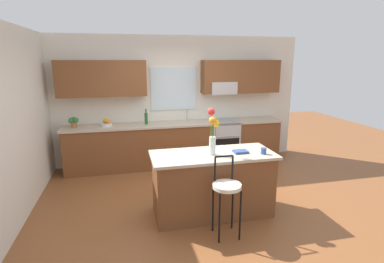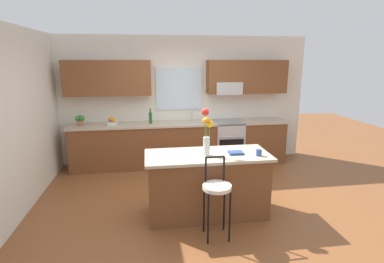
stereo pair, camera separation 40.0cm
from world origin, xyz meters
TOP-DOWN VIEW (x-y plane):
  - ground_plane at (0.00, 0.00)m, footprint 14.00×14.00m
  - wall_left at (-2.56, 0.30)m, footprint 0.12×4.60m
  - back_wall_assembly at (0.02, 1.99)m, footprint 5.60×0.50m
  - counter_run at (0.00, 1.70)m, footprint 4.56×0.64m
  - sink_faucet at (0.26, 1.84)m, footprint 0.02×0.13m
  - oven_range at (1.02, 1.68)m, footprint 0.60×0.64m
  - kitchen_island at (0.13, -0.49)m, footprint 1.75×0.76m
  - bar_stool_near at (0.13, -1.08)m, footprint 0.36×0.36m
  - flower_vase at (0.10, -0.54)m, footprint 0.16×0.17m
  - mug_ceramic at (0.81, -0.67)m, footprint 0.08×0.08m
  - cookbook at (0.52, -0.54)m, footprint 0.20×0.15m
  - fruit_bowl_oranges at (-1.42, 1.70)m, footprint 0.24×0.24m
  - bottle_olive_oil at (-0.63, 1.70)m, footprint 0.06×0.06m
  - potted_plant_small at (-2.02, 1.70)m, footprint 0.19×0.13m

SIDE VIEW (x-z plane):
  - ground_plane at x=0.00m, z-range 0.00..0.00m
  - oven_range at x=1.02m, z-range 0.00..0.92m
  - kitchen_island at x=0.13m, z-range 0.00..0.92m
  - counter_run at x=0.00m, z-range 0.01..0.93m
  - bar_stool_near at x=0.13m, z-range 0.11..1.16m
  - cookbook at x=0.52m, z-range 0.92..0.95m
  - mug_ceramic at x=0.81m, z-range 0.92..1.01m
  - fruit_bowl_oranges at x=-1.42m, z-range 0.89..1.05m
  - potted_plant_small at x=-2.02m, z-range 0.94..1.15m
  - bottle_olive_oil at x=-0.63m, z-range 0.89..1.20m
  - sink_faucet at x=0.26m, z-range 0.95..1.18m
  - flower_vase at x=0.10m, z-range 0.96..1.61m
  - wall_left at x=-2.56m, z-range 0.00..2.70m
  - back_wall_assembly at x=0.02m, z-range 0.16..2.86m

